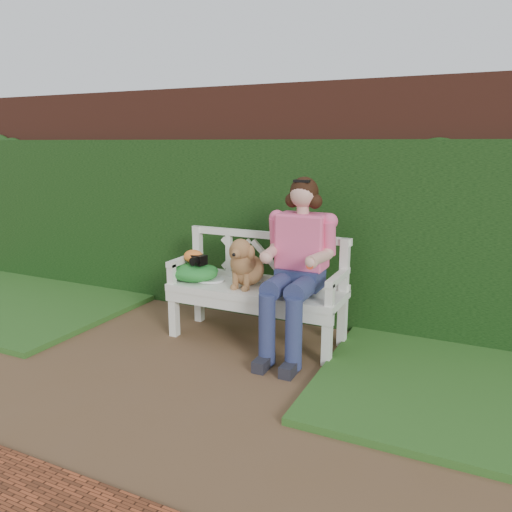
% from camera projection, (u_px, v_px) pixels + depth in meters
% --- Properties ---
extents(ground, '(60.00, 60.00, 0.00)m').
position_uv_depth(ground, '(145.00, 382.00, 3.57)').
color(ground, brown).
extents(brick_wall, '(10.00, 0.30, 2.20)m').
position_uv_depth(brick_wall, '(258.00, 201.00, 5.00)').
color(brick_wall, '#5A2B1F').
rests_on(brick_wall, ground).
extents(ivy_hedge, '(10.00, 0.18, 1.70)m').
position_uv_depth(ivy_hedge, '(248.00, 229.00, 4.86)').
color(ivy_hedge, '#264B1A').
rests_on(ivy_hedge, ground).
extents(grass_left, '(2.60, 2.00, 0.05)m').
position_uv_depth(grass_left, '(17.00, 299.00, 5.36)').
color(grass_left, '#1E4515').
rests_on(grass_left, ground).
extents(garden_bench, '(1.62, 0.73, 0.48)m').
position_uv_depth(garden_bench, '(256.00, 314.00, 4.27)').
color(garden_bench, white).
rests_on(garden_bench, ground).
extents(seated_woman, '(0.81, 0.93, 1.40)m').
position_uv_depth(seated_woman, '(300.00, 268.00, 3.99)').
color(seated_woman, '#FF2D3B').
rests_on(seated_woman, ground).
extents(dog, '(0.32, 0.41, 0.43)m').
position_uv_depth(dog, '(246.00, 261.00, 4.20)').
color(dog, brown).
rests_on(dog, garden_bench).
extents(tennis_racket, '(0.59, 0.37, 0.03)m').
position_uv_depth(tennis_racket, '(207.00, 279.00, 4.42)').
color(tennis_racket, white).
rests_on(tennis_racket, garden_bench).
extents(green_bag, '(0.54, 0.47, 0.15)m').
position_uv_depth(green_bag, '(194.00, 272.00, 4.41)').
color(green_bag, green).
rests_on(green_bag, garden_bench).
extents(camera_item, '(0.15, 0.12, 0.08)m').
position_uv_depth(camera_item, '(199.00, 260.00, 4.35)').
color(camera_item, black).
rests_on(camera_item, green_bag).
extents(baseball_glove, '(0.23, 0.20, 0.12)m').
position_uv_depth(baseball_glove, '(194.00, 256.00, 4.40)').
color(baseball_glove, orange).
rests_on(baseball_glove, green_bag).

